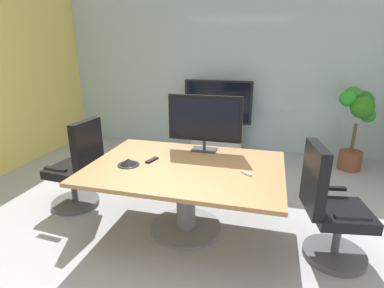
# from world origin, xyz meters

# --- Properties ---
(ground_plane) EXTENTS (7.04, 7.04, 0.00)m
(ground_plane) POSITION_xyz_m (0.00, 0.00, 0.00)
(ground_plane) COLOR #99999E
(wall_back_glass_partition) EXTENTS (6.04, 0.10, 2.97)m
(wall_back_glass_partition) POSITION_xyz_m (0.00, 2.93, 1.49)
(wall_back_glass_partition) COLOR #9EB2B7
(wall_back_glass_partition) RESTS_ON ground
(conference_table) EXTENTS (1.93, 1.35, 0.73)m
(conference_table) POSITION_xyz_m (0.12, 0.04, 0.56)
(conference_table) COLOR olive
(conference_table) RESTS_ON ground
(office_chair_left) EXTENTS (0.61, 0.59, 1.09)m
(office_chair_left) POSITION_xyz_m (-1.25, 0.17, 0.46)
(office_chair_left) COLOR #4C4C51
(office_chair_left) RESTS_ON ground
(office_chair_right) EXTENTS (0.63, 0.61, 1.09)m
(office_chair_right) POSITION_xyz_m (1.48, -0.07, 0.46)
(office_chair_right) COLOR #4C4C51
(office_chair_right) RESTS_ON ground
(tv_monitor) EXTENTS (0.84, 0.18, 0.64)m
(tv_monitor) POSITION_xyz_m (0.20, 0.55, 1.09)
(tv_monitor) COLOR #333338
(tv_monitor) RESTS_ON conference_table
(wall_display_unit) EXTENTS (1.20, 0.36, 1.31)m
(wall_display_unit) POSITION_xyz_m (-0.01, 2.57, 0.44)
(wall_display_unit) COLOR #B7BABC
(wall_display_unit) RESTS_ON ground
(potted_plant) EXTENTS (0.56, 0.68, 1.30)m
(potted_plant) POSITION_xyz_m (2.18, 2.29, 0.84)
(potted_plant) COLOR brown
(potted_plant) RESTS_ON ground
(conference_phone) EXTENTS (0.22, 0.22, 0.07)m
(conference_phone) POSITION_xyz_m (-0.45, -0.09, 0.76)
(conference_phone) COLOR black
(conference_phone) RESTS_ON conference_table
(remote_control) EXTENTS (0.09, 0.18, 0.02)m
(remote_control) POSITION_xyz_m (-0.26, 0.08, 0.74)
(remote_control) COLOR black
(remote_control) RESTS_ON conference_table
(whiteboard_marker) EXTENTS (0.11, 0.10, 0.02)m
(whiteboard_marker) POSITION_xyz_m (0.73, -0.02, 0.74)
(whiteboard_marker) COLOR silver
(whiteboard_marker) RESTS_ON conference_table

